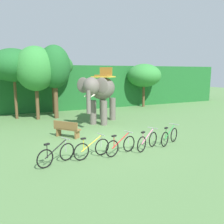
{
  "coord_description": "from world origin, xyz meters",
  "views": [
    {
      "loc": [
        -4.99,
        -10.53,
        3.46
      ],
      "look_at": [
        0.49,
        1.0,
        1.3
      ],
      "focal_mm": 38.08,
      "sensor_mm": 36.0,
      "label": 1
    }
  ],
  "objects": [
    {
      "name": "foliage_hedge",
      "position": [
        0.0,
        13.29,
        2.02
      ],
      "size": [
        36.0,
        6.0,
        4.05
      ],
      "primitive_type": "cube",
      "color": "#1E6028",
      "rests_on": "ground"
    },
    {
      "name": "tree_far_right",
      "position": [
        8.05,
        9.53,
        3.1
      ],
      "size": [
        3.37,
        3.37,
        4.24
      ],
      "color": "brown",
      "rests_on": "ground"
    },
    {
      "name": "bike_red",
      "position": [
        -0.49,
        -1.95,
        0.39
      ],
      "size": [
        1.65,
        0.66,
        0.92
      ],
      "color": "black",
      "rests_on": "ground"
    },
    {
      "name": "tree_left",
      "position": [
        -1.2,
        7.26,
        3.79
      ],
      "size": [
        2.32,
        2.32,
        5.41
      ],
      "color": "brown",
      "rests_on": "ground"
    },
    {
      "name": "bike_pink",
      "position": [
        0.88,
        -1.9,
        0.39
      ],
      "size": [
        1.56,
        0.84,
        0.92
      ],
      "color": "black",
      "rests_on": "ground"
    },
    {
      "name": "bike_black",
      "position": [
        -3.21,
        -1.88,
        0.39
      ],
      "size": [
        1.58,
        0.8,
        0.92
      ],
      "color": "black",
      "rests_on": "ground"
    },
    {
      "name": "tree_center_right",
      "position": [
        -0.87,
        9.51,
        3.94
      ],
      "size": [
        3.3,
        3.3,
        5.04
      ],
      "color": "brown",
      "rests_on": "ground"
    },
    {
      "name": "ground_plane",
      "position": [
        0.0,
        0.0,
        0.0
      ],
      "size": [
        80.0,
        80.0,
        0.0
      ],
      "primitive_type": "plane",
      "color": "#567F47"
    },
    {
      "name": "bike_green",
      "position": [
        2.3,
        -1.69,
        0.39
      ],
      "size": [
        1.56,
        0.83,
        0.92
      ],
      "color": "black",
      "rests_on": "ground"
    },
    {
      "name": "wooden_bench",
      "position": [
        -1.89,
        1.61,
        0.48
      ],
      "size": [
        1.26,
        1.42,
        0.89
      ],
      "color": "brown",
      "rests_on": "ground"
    },
    {
      "name": "elephant",
      "position": [
        1.22,
        4.21,
        2.2
      ],
      "size": [
        3.64,
        3.71,
        3.78
      ],
      "color": "#665E56",
      "rests_on": "ground"
    },
    {
      "name": "tree_far_left",
      "position": [
        -2.54,
        7.34,
        3.67
      ],
      "size": [
        2.83,
        2.83,
        5.28
      ],
      "color": "brown",
      "rests_on": "ground"
    },
    {
      "name": "tree_center",
      "position": [
        -3.93,
        8.32,
        3.92
      ],
      "size": [
        3.28,
        3.28,
        5.14
      ],
      "color": "brown",
      "rests_on": "ground"
    },
    {
      "name": "bike_yellow",
      "position": [
        -1.75,
        -1.82,
        0.39
      ],
      "size": [
        1.68,
        0.56,
        0.92
      ],
      "color": "black",
      "rests_on": "ground"
    }
  ]
}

